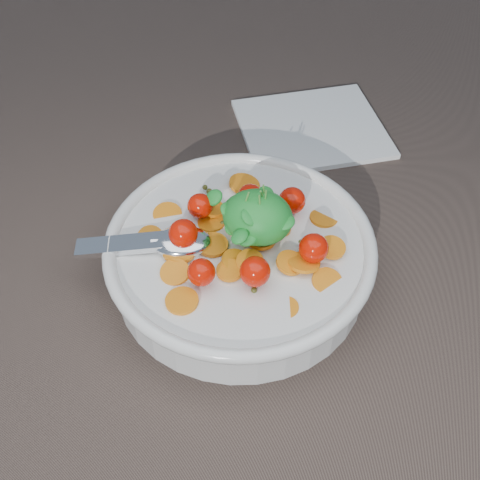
# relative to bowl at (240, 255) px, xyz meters

# --- Properties ---
(ground) EXTENTS (6.00, 6.00, 0.00)m
(ground) POSITION_rel_bowl_xyz_m (-0.01, -0.01, -0.03)
(ground) COLOR brown
(ground) RESTS_ON ground
(bowl) EXTENTS (0.28, 0.26, 0.11)m
(bowl) POSITION_rel_bowl_xyz_m (0.00, 0.00, 0.00)
(bowl) COLOR silver
(bowl) RESTS_ON ground
(napkin) EXTENTS (0.23, 0.22, 0.01)m
(napkin) POSITION_rel_bowl_xyz_m (0.03, 0.25, -0.03)
(napkin) COLOR white
(napkin) RESTS_ON ground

